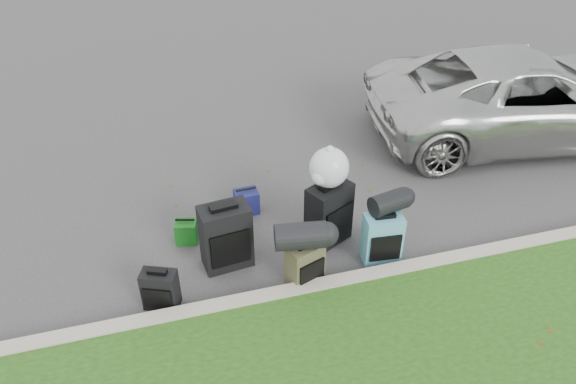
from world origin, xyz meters
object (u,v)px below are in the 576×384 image
object	(u,v)px
suv	(526,96)
suitcase_small_black	(160,289)
suitcase_large_black_left	(226,236)
suitcase_teal	(382,238)
suitcase_large_black_right	(329,214)
tote_green	(186,232)
tote_navy	(247,202)
suitcase_olive	(305,264)

from	to	relation	value
suv	suitcase_small_black	xyz separation A→B (m)	(-5.86, -2.22, -0.44)
suitcase_large_black_left	suitcase_teal	bearing A→B (deg)	-19.98
suitcase_small_black	suitcase_large_black_right	size ratio (longest dim) A/B	0.58
suitcase_teal	tote_green	world-z (taller)	suitcase_teal
suitcase_small_black	tote_navy	world-z (taller)	suitcase_small_black
suitcase_small_black	suitcase_olive	size ratio (longest dim) A/B	0.86
suv	suitcase_small_black	distance (m)	6.28
suv	suitcase_large_black_right	world-z (taller)	suv
suitcase_teal	suv	bearing A→B (deg)	38.93
tote_green	tote_navy	world-z (taller)	tote_navy
tote_navy	suitcase_teal	bearing A→B (deg)	-47.55
suitcase_large_black_right	suv	bearing A→B (deg)	-2.78
suitcase_large_black_right	tote_navy	size ratio (longest dim) A/B	2.48
suitcase_large_black_right	tote_green	world-z (taller)	suitcase_large_black_right
suitcase_olive	suitcase_teal	bearing A→B (deg)	-11.68
suv	suitcase_large_black_left	size ratio (longest dim) A/B	6.08
suitcase_olive	tote_navy	bearing A→B (deg)	83.81
suv	suitcase_large_black_left	bearing A→B (deg)	117.29
suitcase_large_black_left	suitcase_teal	size ratio (longest dim) A/B	1.29
suitcase_small_black	tote_green	distance (m)	1.06
suitcase_small_black	tote_navy	xyz separation A→B (m)	(1.22, 1.37, -0.07)
suitcase_small_black	suitcase_large_black_left	bearing A→B (deg)	52.57
suitcase_teal	suitcase_large_black_right	size ratio (longest dim) A/B	0.78
suitcase_large_black_right	suitcase_olive	bearing A→B (deg)	-154.43
suitcase_small_black	suitcase_teal	distance (m)	2.54
suitcase_olive	tote_green	xyz separation A→B (m)	(-1.18, 1.07, -0.12)
suv	suitcase_olive	distance (m)	4.88
suv	suitcase_large_black_right	distance (m)	4.16
suitcase_small_black	suitcase_teal	xyz separation A→B (m)	(2.54, 0.05, 0.08)
suitcase_olive	suitcase_teal	distance (m)	0.98
suitcase_teal	suitcase_large_black_right	xyz separation A→B (m)	(-0.48, 0.50, 0.09)
suv	suitcase_large_black_left	world-z (taller)	suv
suitcase_teal	suitcase_large_black_left	bearing A→B (deg)	172.46
suitcase_teal	tote_navy	bearing A→B (deg)	140.66
suitcase_large_black_left	suitcase_large_black_right	xyz separation A→B (m)	(1.26, 0.08, -0.00)
suv	tote_navy	world-z (taller)	suv
suitcase_large_black_right	tote_green	xyz separation A→B (m)	(-1.67, 0.44, -0.25)
tote_green	tote_navy	size ratio (longest dim) A/B	0.91
suv	tote_navy	distance (m)	4.73
suitcase_small_black	tote_green	size ratio (longest dim) A/B	1.59
tote_green	suitcase_teal	bearing A→B (deg)	-8.27
tote_green	suitcase_olive	bearing A→B (deg)	-27.01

